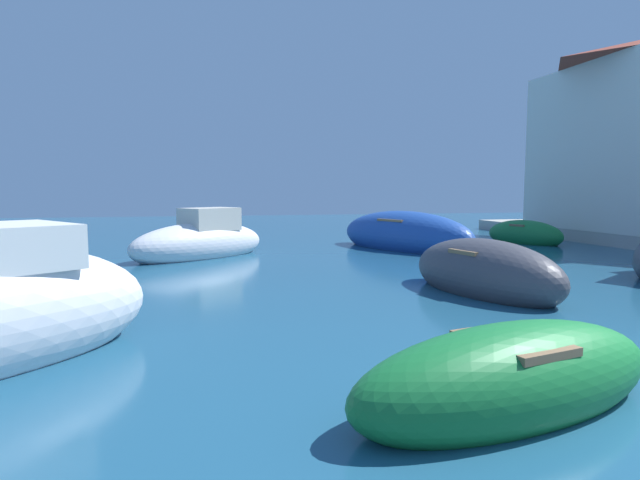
{
  "coord_description": "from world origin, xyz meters",
  "views": [
    {
      "loc": [
        -4.99,
        -3.66,
        2.12
      ],
      "look_at": [
        -1.39,
        11.93,
        0.57
      ],
      "focal_mm": 28.73,
      "sensor_mm": 36.0,
      "label": 1
    }
  ],
  "objects_px": {
    "moored_boat_5": "(201,242)",
    "moored_boat_6": "(524,235)",
    "moored_boat_4": "(404,235)",
    "moored_boat_8": "(511,379)",
    "moored_boat_2": "(484,273)"
  },
  "relations": [
    {
      "from": "moored_boat_4",
      "to": "moored_boat_8",
      "type": "relative_size",
      "value": 1.68
    },
    {
      "from": "moored_boat_4",
      "to": "moored_boat_5",
      "type": "relative_size",
      "value": 1.29
    },
    {
      "from": "moored_boat_8",
      "to": "moored_boat_5",
      "type": "bearing_deg",
      "value": -89.15
    },
    {
      "from": "moored_boat_2",
      "to": "moored_boat_4",
      "type": "distance_m",
      "value": 8.0
    },
    {
      "from": "moored_boat_2",
      "to": "moored_boat_5",
      "type": "height_order",
      "value": "moored_boat_5"
    },
    {
      "from": "moored_boat_6",
      "to": "moored_boat_8",
      "type": "bearing_deg",
      "value": 125.61
    },
    {
      "from": "moored_boat_5",
      "to": "moored_boat_6",
      "type": "height_order",
      "value": "moored_boat_5"
    },
    {
      "from": "moored_boat_6",
      "to": "moored_boat_8",
      "type": "height_order",
      "value": "moored_boat_6"
    },
    {
      "from": "moored_boat_8",
      "to": "moored_boat_2",
      "type": "bearing_deg",
      "value": -130.74
    },
    {
      "from": "moored_boat_4",
      "to": "moored_boat_6",
      "type": "relative_size",
      "value": 1.75
    },
    {
      "from": "moored_boat_6",
      "to": "moored_boat_5",
      "type": "bearing_deg",
      "value": 77.68
    },
    {
      "from": "moored_boat_4",
      "to": "moored_boat_6",
      "type": "xyz_separation_m",
      "value": [
        5.56,
        0.89,
        -0.16
      ]
    },
    {
      "from": "moored_boat_5",
      "to": "moored_boat_6",
      "type": "relative_size",
      "value": 1.36
    },
    {
      "from": "moored_boat_2",
      "to": "moored_boat_8",
      "type": "height_order",
      "value": "moored_boat_2"
    },
    {
      "from": "moored_boat_4",
      "to": "moored_boat_6",
      "type": "bearing_deg",
      "value": -105.06
    }
  ]
}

